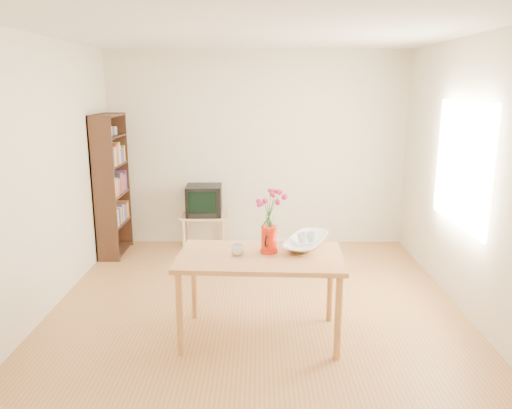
{
  "coord_description": "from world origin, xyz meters",
  "views": [
    {
      "loc": [
        0.03,
        -4.47,
        2.14
      ],
      "look_at": [
        0.0,
        0.3,
        1.0
      ],
      "focal_mm": 35.0,
      "sensor_mm": 36.0,
      "label": 1
    }
  ],
  "objects_px": {
    "bowl": "(307,223)",
    "television": "(204,200)",
    "table": "(260,264)",
    "mug": "(237,250)",
    "pitcher": "(269,240)"
  },
  "relations": [
    {
      "from": "bowl",
      "to": "television",
      "type": "height_order",
      "value": "bowl"
    },
    {
      "from": "table",
      "to": "television",
      "type": "xyz_separation_m",
      "value": [
        -0.74,
        2.47,
        -0.0
      ]
    },
    {
      "from": "table",
      "to": "bowl",
      "type": "xyz_separation_m",
      "value": [
        0.41,
        0.25,
        0.3
      ]
    },
    {
      "from": "mug",
      "to": "television",
      "type": "xyz_separation_m",
      "value": [
        -0.55,
        2.46,
        -0.13
      ]
    },
    {
      "from": "mug",
      "to": "television",
      "type": "bearing_deg",
      "value": -112.56
    },
    {
      "from": "pitcher",
      "to": "mug",
      "type": "distance_m",
      "value": 0.28
    },
    {
      "from": "bowl",
      "to": "television",
      "type": "bearing_deg",
      "value": 117.39
    },
    {
      "from": "bowl",
      "to": "pitcher",
      "type": "bearing_deg",
      "value": -152.89
    },
    {
      "from": "pitcher",
      "to": "television",
      "type": "bearing_deg",
      "value": 123.24
    },
    {
      "from": "table",
      "to": "bowl",
      "type": "distance_m",
      "value": 0.56
    },
    {
      "from": "table",
      "to": "pitcher",
      "type": "xyz_separation_m",
      "value": [
        0.07,
        0.08,
        0.19
      ]
    },
    {
      "from": "mug",
      "to": "bowl",
      "type": "bearing_deg",
      "value": 166.85
    },
    {
      "from": "mug",
      "to": "bowl",
      "type": "height_order",
      "value": "bowl"
    },
    {
      "from": "table",
      "to": "television",
      "type": "height_order",
      "value": "television"
    },
    {
      "from": "television",
      "to": "pitcher",
      "type": "bearing_deg",
      "value": -73.31
    }
  ]
}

